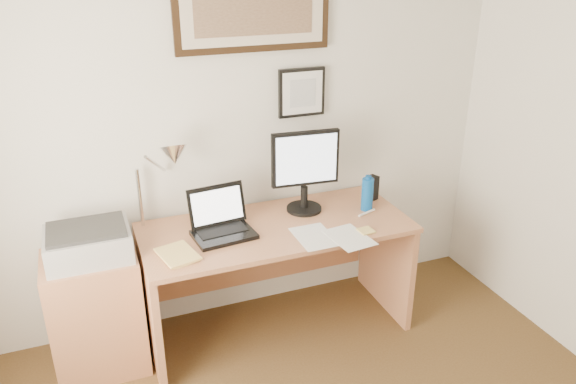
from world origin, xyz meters
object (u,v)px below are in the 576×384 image
printer (88,243)px  book (162,259)px  side_cabinet (97,313)px  lcd_monitor (305,168)px  desk (272,253)px  laptop (221,224)px  water_bottle (367,194)px

printer → book: bearing=-31.5°
book → printer: size_ratio=0.56×
side_cabinet → lcd_monitor: lcd_monitor is taller
side_cabinet → book: bearing=-30.9°
book → printer: printer is taller
lcd_monitor → printer: bearing=-176.3°
side_cabinet → printer: size_ratio=1.66×
side_cabinet → printer: 0.45m
side_cabinet → desk: (1.07, 0.04, 0.15)m
laptop → printer: (-0.73, 0.02, 0.01)m
water_bottle → laptop: 0.94m
water_bottle → printer: 1.67m
water_bottle → desk: (-0.61, 0.08, -0.34)m
desk → lcd_monitor: bearing=10.6°
side_cabinet → book: book is taller
water_bottle → desk: size_ratio=0.13×
lcd_monitor → printer: lcd_monitor is taller
side_cabinet → book: 0.58m
printer → water_bottle: bearing=-1.5°
water_bottle → lcd_monitor: lcd_monitor is taller
printer → laptop: bearing=-1.7°
side_cabinet → laptop: size_ratio=2.01×
water_bottle → lcd_monitor: bearing=161.0°
side_cabinet → book: (0.37, -0.22, 0.39)m
desk → book: bearing=-160.2°
desk → printer: printer is taller
side_cabinet → laptop: laptop is taller
desk → lcd_monitor: size_ratio=3.08×
water_bottle → book: water_bottle is taller
lcd_monitor → printer: 1.32m
desk → printer: 1.10m
side_cabinet → laptop: 0.87m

